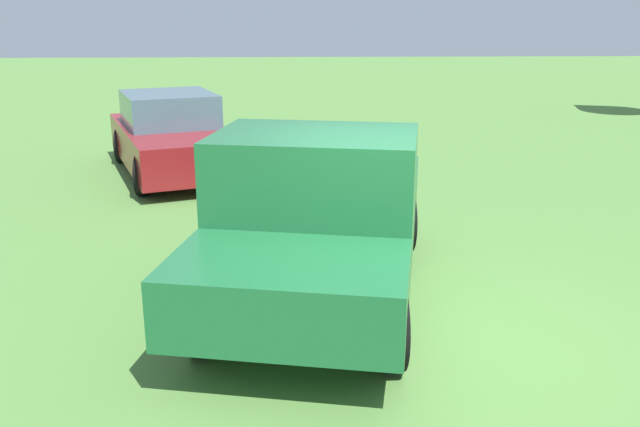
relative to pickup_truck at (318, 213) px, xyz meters
name	(u,v)px	position (x,y,z in m)	size (l,w,h in m)	color
ground_plane	(411,330)	(0.85, 0.87, -0.94)	(80.00, 80.00, 0.00)	#54843D
pickup_truck	(318,213)	(0.00, 0.00, 0.00)	(5.04, 2.88, 1.82)	black
sedan_near	(172,136)	(-5.94, -2.50, -0.24)	(4.59, 3.14, 1.50)	black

